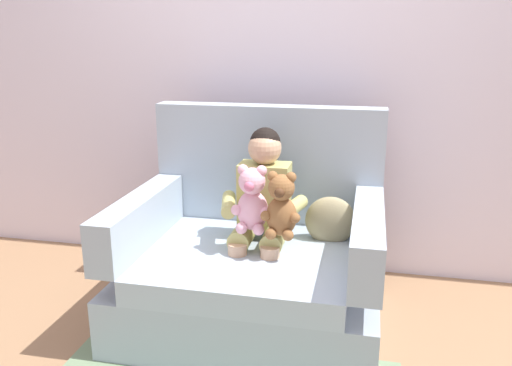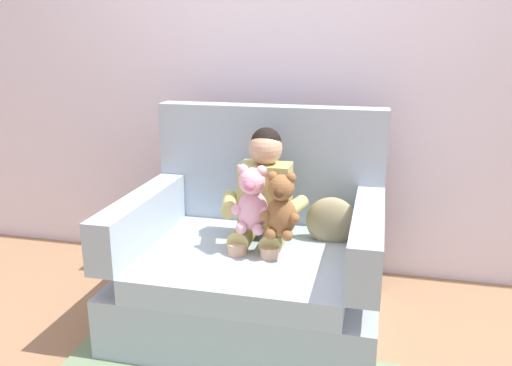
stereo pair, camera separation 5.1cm
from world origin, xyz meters
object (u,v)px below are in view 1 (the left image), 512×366
(seated_child, at_px, (262,202))
(throw_pillow, at_px, (330,221))
(armchair, at_px, (254,260))
(plush_brown, at_px, (281,207))
(plush_pink, at_px, (252,201))

(seated_child, relative_size, throw_pillow, 3.17)
(armchair, xyz_separation_m, throw_pillow, (0.37, 0.13, 0.20))
(plush_brown, height_order, throw_pillow, plush_brown)
(armchair, relative_size, seated_child, 1.54)
(seated_child, xyz_separation_m, throw_pillow, (0.34, 0.10, -0.11))
(seated_child, bearing_deg, throw_pillow, 13.80)
(seated_child, relative_size, plush_pink, 2.50)
(armchair, relative_size, plush_pink, 3.84)
(armchair, distance_m, throw_pillow, 0.44)
(throw_pillow, bearing_deg, seated_child, -163.49)
(armchair, height_order, plush_pink, armchair)
(plush_pink, distance_m, throw_pillow, 0.46)
(seated_child, xyz_separation_m, plush_brown, (0.13, -0.18, 0.04))
(armchair, xyz_separation_m, plush_brown, (0.16, -0.15, 0.35))
(seated_child, height_order, plush_brown, seated_child)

